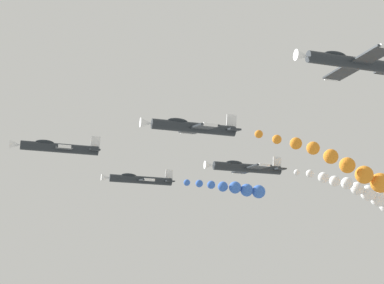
# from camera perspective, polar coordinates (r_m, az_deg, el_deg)

# --- Properties ---
(airplane_lead) EXTENTS (9.39, 10.35, 3.09)m
(airplane_lead) POSITION_cam_1_polar(r_m,az_deg,el_deg) (65.90, -13.90, -0.58)
(airplane_lead) COLOR #23282D
(airplane_left_inner) EXTENTS (9.37, 10.35, 3.13)m
(airplane_left_inner) POSITION_cam_1_polar(r_m,az_deg,el_deg) (56.56, 0.03, 1.57)
(airplane_left_inner) COLOR #23282D
(airplane_right_inner) EXTENTS (9.43, 10.35, 2.99)m
(airplane_right_inner) POSITION_cam_1_polar(r_m,az_deg,el_deg) (78.31, -5.53, -3.97)
(airplane_right_inner) COLOR #23282D
(smoke_trail_right_inner) EXTENTS (2.21, 12.62, 2.39)m
(smoke_trail_right_inner) POSITION_cam_1_polar(r_m,az_deg,el_deg) (81.76, 4.93, -4.93)
(smoke_trail_right_inner) COLOR blue
(airplane_left_outer) EXTENTS (9.51, 10.35, 2.74)m
(airplane_left_outer) POSITION_cam_1_polar(r_m,az_deg,el_deg) (69.32, 5.72, -2.72)
(airplane_left_outer) COLOR #23282D
(smoke_trail_left_outer) EXTENTS (6.40, 19.51, 5.31)m
(smoke_trail_left_outer) POSITION_cam_1_polar(r_m,az_deg,el_deg) (80.77, 18.71, -5.69)
(smoke_trail_left_outer) COLOR white
(airplane_right_outer) EXTENTS (9.53, 10.35, 2.62)m
(airplane_right_outer) POSITION_cam_1_polar(r_m,az_deg,el_deg) (51.68, 16.43, 8.08)
(airplane_right_outer) COLOR #23282D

